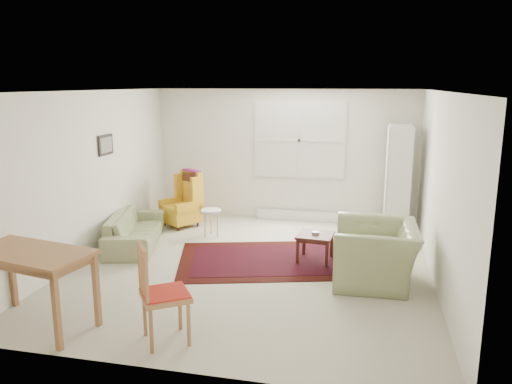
% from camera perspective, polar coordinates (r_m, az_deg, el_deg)
% --- Properties ---
extents(room, '(5.04, 5.54, 2.51)m').
position_cam_1_polar(room, '(7.14, -0.01, 1.46)').
color(room, '#BCB7A1').
rests_on(room, ground).
extents(rug, '(3.07, 2.40, 0.03)m').
position_cam_1_polar(rug, '(7.56, 1.63, -7.69)').
color(rug, black).
rests_on(rug, ground).
extents(sofa, '(1.16, 1.94, 0.73)m').
position_cam_1_polar(sofa, '(8.40, -13.69, -3.47)').
color(sofa, '#848D5E').
rests_on(sofa, ground).
extents(armchair, '(1.08, 1.23, 0.95)m').
position_cam_1_polar(armchair, '(6.83, 13.54, -6.19)').
color(armchair, '#848D5E').
rests_on(armchair, ground).
extents(wingback_chair, '(0.85, 0.86, 1.04)m').
position_cam_1_polar(wingback_chair, '(9.27, -8.65, -0.80)').
color(wingback_chair, gold).
rests_on(wingback_chair, ground).
extents(coffee_table, '(0.56, 0.56, 0.42)m').
position_cam_1_polar(coffee_table, '(7.53, 6.76, -6.29)').
color(coffee_table, '#471A15').
rests_on(coffee_table, ground).
extents(stool, '(0.41, 0.41, 0.47)m').
position_cam_1_polar(stool, '(8.69, -5.14, -3.50)').
color(stool, white).
rests_on(stool, ground).
extents(cabinet, '(0.40, 0.76, 1.91)m').
position_cam_1_polar(cabinet, '(8.95, 15.92, 1.23)').
color(cabinet, white).
rests_on(cabinet, ground).
extents(desk, '(1.47, 0.93, 0.87)m').
position_cam_1_polar(desk, '(5.98, -24.20, -10.06)').
color(desk, '#9D6B3F').
rests_on(desk, ground).
extents(desk_chair, '(0.64, 0.64, 1.06)m').
position_cam_1_polar(desk_chair, '(5.22, -10.34, -11.26)').
color(desk_chair, '#9D6B3F').
rests_on(desk_chair, ground).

